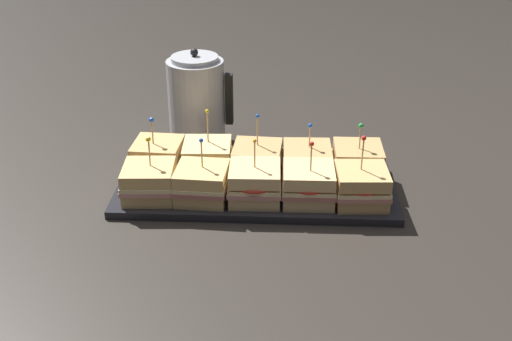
% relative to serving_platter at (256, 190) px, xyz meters
% --- Properties ---
extents(ground_plane, '(6.00, 6.00, 0.00)m').
position_rel_serving_platter_xyz_m(ground_plane, '(0.00, 0.00, -0.01)').
color(ground_plane, '#2D2823').
extents(serving_platter, '(0.63, 0.26, 0.02)m').
position_rel_serving_platter_xyz_m(serving_platter, '(0.00, 0.00, 0.00)').
color(serving_platter, '#232328').
rests_on(serving_platter, ground_plane).
extents(sandwich_front_far_left, '(0.12, 0.12, 0.14)m').
position_rel_serving_platter_xyz_m(sandwich_front_far_left, '(-0.23, -0.06, 0.05)').
color(sandwich_front_far_left, tan).
rests_on(sandwich_front_far_left, serving_platter).
extents(sandwich_front_left, '(0.12, 0.12, 0.14)m').
position_rel_serving_platter_xyz_m(sandwich_front_left, '(-0.12, -0.06, 0.05)').
color(sandwich_front_left, tan).
rests_on(sandwich_front_left, serving_platter).
extents(sandwich_front_center, '(0.12, 0.12, 0.14)m').
position_rel_serving_platter_xyz_m(sandwich_front_center, '(0.00, -0.06, 0.05)').
color(sandwich_front_center, '#DBB77A').
rests_on(sandwich_front_center, serving_platter).
extents(sandwich_front_right, '(0.12, 0.12, 0.15)m').
position_rel_serving_platter_xyz_m(sandwich_front_right, '(0.12, -0.06, 0.05)').
color(sandwich_front_right, '#DBB77A').
rests_on(sandwich_front_right, serving_platter).
extents(sandwich_front_far_right, '(0.12, 0.12, 0.16)m').
position_rel_serving_platter_xyz_m(sandwich_front_far_right, '(0.23, -0.06, 0.05)').
color(sandwich_front_far_right, tan).
rests_on(sandwich_front_far_right, serving_platter).
extents(sandwich_back_far_left, '(0.12, 0.12, 0.14)m').
position_rel_serving_platter_xyz_m(sandwich_back_far_left, '(-0.23, 0.06, 0.05)').
color(sandwich_back_far_left, tan).
rests_on(sandwich_back_far_left, serving_platter).
extents(sandwich_back_left, '(0.12, 0.12, 0.16)m').
position_rel_serving_platter_xyz_m(sandwich_back_left, '(-0.12, 0.06, 0.05)').
color(sandwich_back_left, '#DBB77A').
rests_on(sandwich_back_left, serving_platter).
extents(sandwich_back_center, '(0.12, 0.12, 0.15)m').
position_rel_serving_platter_xyz_m(sandwich_back_center, '(-0.00, 0.06, 0.05)').
color(sandwich_back_center, tan).
rests_on(sandwich_back_center, serving_platter).
extents(sandwich_back_right, '(0.12, 0.12, 0.13)m').
position_rel_serving_platter_xyz_m(sandwich_back_right, '(0.12, 0.06, 0.05)').
color(sandwich_back_right, tan).
rests_on(sandwich_back_right, serving_platter).
extents(sandwich_back_far_right, '(0.12, 0.12, 0.14)m').
position_rel_serving_platter_xyz_m(sandwich_back_far_right, '(0.23, 0.06, 0.05)').
color(sandwich_back_far_right, tan).
rests_on(sandwich_back_far_right, serving_platter).
extents(kettle_steel, '(0.17, 0.15, 0.26)m').
position_rel_serving_platter_xyz_m(kettle_steel, '(-0.17, 0.28, 0.11)').
color(kettle_steel, '#B7BABF').
rests_on(kettle_steel, ground_plane).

